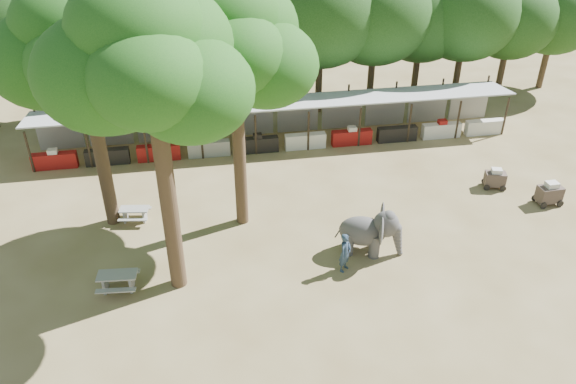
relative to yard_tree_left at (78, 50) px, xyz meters
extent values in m
plane|color=brown|center=(9.13, -7.19, -8.20)|extent=(100.00, 100.00, 0.00)
cube|color=#A4A7AB|center=(9.13, 6.81, -5.70)|extent=(28.00, 2.99, 0.39)
cylinder|color=#2D2319|center=(-3.47, 5.46, -7.00)|extent=(0.12, 0.12, 2.40)
cylinder|color=#2D2319|center=(-3.47, 8.16, -6.80)|extent=(0.12, 0.12, 2.80)
cube|color=maroon|center=(-3.47, 5.71, -7.75)|extent=(2.38, 0.50, 0.90)
cube|color=gray|center=(-3.47, 8.11, -7.20)|extent=(2.52, 0.12, 2.00)
cylinder|color=#2D2319|center=(-0.67, 5.46, -7.00)|extent=(0.12, 0.12, 2.40)
cylinder|color=#2D2319|center=(-0.67, 8.16, -6.80)|extent=(0.12, 0.12, 2.80)
cube|color=black|center=(-0.67, 5.71, -7.75)|extent=(2.38, 0.50, 0.90)
cube|color=gray|center=(-0.67, 8.11, -7.20)|extent=(2.52, 0.12, 2.00)
cylinder|color=#2D2319|center=(2.13, 5.46, -7.00)|extent=(0.12, 0.12, 2.40)
cylinder|color=#2D2319|center=(2.13, 8.16, -6.80)|extent=(0.12, 0.12, 2.80)
cube|color=maroon|center=(2.13, 5.71, -7.75)|extent=(2.38, 0.50, 0.90)
cube|color=gray|center=(2.13, 8.11, -7.20)|extent=(2.52, 0.12, 2.00)
cylinder|color=#2D2319|center=(4.93, 5.46, -7.00)|extent=(0.12, 0.12, 2.40)
cylinder|color=#2D2319|center=(4.93, 8.16, -6.80)|extent=(0.12, 0.12, 2.80)
cube|color=gray|center=(4.93, 5.71, -7.75)|extent=(2.38, 0.50, 0.90)
cube|color=gray|center=(4.93, 8.11, -7.20)|extent=(2.52, 0.12, 2.00)
cylinder|color=#2D2319|center=(7.73, 5.46, -7.00)|extent=(0.12, 0.12, 2.40)
cylinder|color=#2D2319|center=(7.73, 8.16, -6.80)|extent=(0.12, 0.12, 2.80)
cube|color=black|center=(7.73, 5.71, -7.75)|extent=(2.38, 0.50, 0.90)
cube|color=gray|center=(7.73, 8.11, -7.20)|extent=(2.52, 0.12, 2.00)
cylinder|color=#2D2319|center=(10.53, 5.46, -7.00)|extent=(0.12, 0.12, 2.40)
cylinder|color=#2D2319|center=(10.53, 8.16, -6.80)|extent=(0.12, 0.12, 2.80)
cube|color=silver|center=(10.53, 5.71, -7.75)|extent=(2.38, 0.50, 0.90)
cube|color=gray|center=(10.53, 8.11, -7.20)|extent=(2.52, 0.12, 2.00)
cylinder|color=#2D2319|center=(13.33, 5.46, -7.00)|extent=(0.12, 0.12, 2.40)
cylinder|color=#2D2319|center=(13.33, 8.16, -6.80)|extent=(0.12, 0.12, 2.80)
cube|color=maroon|center=(13.33, 5.71, -7.75)|extent=(2.38, 0.50, 0.90)
cube|color=gray|center=(13.33, 8.11, -7.20)|extent=(2.52, 0.12, 2.00)
cylinder|color=#2D2319|center=(16.13, 5.46, -7.00)|extent=(0.12, 0.12, 2.40)
cylinder|color=#2D2319|center=(16.13, 8.16, -6.80)|extent=(0.12, 0.12, 2.80)
cube|color=black|center=(16.13, 5.71, -7.75)|extent=(2.38, 0.50, 0.90)
cube|color=gray|center=(16.13, 8.11, -7.20)|extent=(2.52, 0.12, 2.00)
cylinder|color=#2D2319|center=(18.93, 5.46, -7.00)|extent=(0.12, 0.12, 2.40)
cylinder|color=#2D2319|center=(18.93, 8.16, -6.80)|extent=(0.12, 0.12, 2.80)
cube|color=silver|center=(18.93, 5.71, -7.75)|extent=(2.38, 0.50, 0.90)
cube|color=gray|center=(18.93, 8.11, -7.20)|extent=(2.52, 0.12, 2.00)
cylinder|color=#2D2319|center=(21.73, 5.46, -7.00)|extent=(0.12, 0.12, 2.40)
cylinder|color=#2D2319|center=(21.73, 8.16, -6.80)|extent=(0.12, 0.12, 2.80)
cube|color=silver|center=(21.73, 5.71, -7.75)|extent=(2.38, 0.50, 0.90)
cube|color=gray|center=(21.73, 8.11, -7.20)|extent=(2.52, 0.12, 2.00)
cylinder|color=#332316|center=(0.13, -0.19, -3.60)|extent=(0.60, 0.60, 9.20)
cone|color=#332316|center=(0.13, -0.19, 1.00)|extent=(0.57, 0.57, 2.88)
ellipsoid|color=#164614|center=(-1.27, 0.11, -0.38)|extent=(4.80, 4.80, 3.94)
ellipsoid|color=#164614|center=(1.33, -0.79, -0.78)|extent=(4.20, 4.20, 3.44)
ellipsoid|color=#164614|center=(0.33, 0.91, 0.22)|extent=(5.20, 5.20, 4.26)
ellipsoid|color=#164614|center=(0.13, -1.49, -0.08)|extent=(3.80, 3.80, 3.12)
ellipsoid|color=#164614|center=(-0.17, 0.01, 1.02)|extent=(4.40, 4.40, 3.61)
cylinder|color=#332316|center=(3.13, -5.19, -3.00)|extent=(0.64, 0.64, 10.40)
cone|color=#332316|center=(3.13, -5.19, 2.20)|extent=(0.61, 0.61, 3.25)
ellipsoid|color=#164614|center=(1.73, -4.89, 0.64)|extent=(4.80, 4.80, 3.94)
ellipsoid|color=#164614|center=(4.33, -5.79, 0.24)|extent=(4.20, 4.20, 3.44)
ellipsoid|color=#164614|center=(3.33, -4.09, 1.24)|extent=(5.20, 5.20, 4.26)
ellipsoid|color=#164614|center=(3.13, -6.49, 0.94)|extent=(3.80, 3.80, 3.12)
ellipsoid|color=#164614|center=(2.83, -4.99, 2.04)|extent=(4.40, 4.40, 3.61)
cylinder|color=#332316|center=(6.13, -1.19, -3.40)|extent=(0.56, 0.56, 9.60)
cone|color=#332316|center=(6.13, -1.19, 1.40)|extent=(0.53, 0.53, 3.00)
ellipsoid|color=#164614|center=(4.73, -0.89, -0.04)|extent=(4.80, 4.80, 3.94)
ellipsoid|color=#164614|center=(7.33, -1.79, -0.44)|extent=(4.20, 4.20, 3.44)
ellipsoid|color=#164614|center=(6.33, -0.09, 0.56)|extent=(5.20, 5.20, 4.26)
ellipsoid|color=#164614|center=(6.13, -2.49, 0.26)|extent=(3.80, 3.80, 3.12)
ellipsoid|color=#164614|center=(5.83, -0.99, 1.36)|extent=(4.40, 4.40, 3.61)
cylinder|color=#332316|center=(-4.20, 11.81, -6.33)|extent=(0.44, 0.44, 3.74)
ellipsoid|color=black|center=(-4.20, 11.81, -2.68)|extent=(6.46, 5.95, 5.61)
cylinder|color=#332316|center=(-0.87, 11.81, -6.33)|extent=(0.44, 0.44, 3.74)
ellipsoid|color=black|center=(-0.87, 11.81, -2.68)|extent=(6.46, 5.95, 5.61)
cylinder|color=#332316|center=(2.47, 11.81, -6.33)|extent=(0.44, 0.44, 3.74)
ellipsoid|color=black|center=(2.47, 11.81, -2.68)|extent=(6.46, 5.95, 5.61)
cylinder|color=#332316|center=(5.80, 11.81, -6.33)|extent=(0.44, 0.44, 3.74)
ellipsoid|color=black|center=(5.80, 11.81, -2.68)|extent=(6.46, 5.95, 5.61)
cylinder|color=#332316|center=(9.13, 11.81, -6.33)|extent=(0.44, 0.44, 3.74)
ellipsoid|color=black|center=(9.13, 11.81, -2.68)|extent=(6.46, 5.95, 5.61)
cylinder|color=#332316|center=(12.47, 11.81, -6.33)|extent=(0.44, 0.44, 3.74)
ellipsoid|color=black|center=(12.47, 11.81, -2.68)|extent=(6.46, 5.95, 5.61)
cylinder|color=#332316|center=(15.80, 11.81, -6.33)|extent=(0.44, 0.44, 3.74)
ellipsoid|color=black|center=(15.80, 11.81, -2.68)|extent=(6.46, 5.95, 5.61)
cylinder|color=#332316|center=(19.13, 11.81, -6.33)|extent=(0.44, 0.44, 3.74)
ellipsoid|color=black|center=(19.13, 11.81, -2.68)|extent=(6.46, 5.95, 5.61)
cylinder|color=#332316|center=(22.47, 11.81, -6.33)|extent=(0.44, 0.44, 3.74)
ellipsoid|color=black|center=(22.47, 11.81, -2.68)|extent=(6.46, 5.95, 5.61)
cylinder|color=#332316|center=(25.80, 11.81, -6.33)|extent=(0.44, 0.44, 3.74)
ellipsoid|color=black|center=(25.80, 11.81, -2.68)|extent=(6.46, 5.95, 5.61)
cylinder|color=#332316|center=(29.13, 11.81, -6.33)|extent=(0.44, 0.44, 3.74)
ellipsoid|color=black|center=(29.13, 11.81, -2.68)|extent=(6.46, 5.95, 5.61)
ellipsoid|color=#3D3B3B|center=(11.00, -4.37, -7.14)|extent=(2.30, 1.79, 1.31)
cylinder|color=#3D3B3B|center=(10.37, -4.48, -7.65)|extent=(0.60, 0.60, 1.11)
cylinder|color=#3D3B3B|center=(10.58, -3.89, -7.65)|extent=(0.60, 0.60, 1.11)
cylinder|color=#3D3B3B|center=(11.42, -4.85, -7.65)|extent=(0.60, 0.60, 1.11)
cylinder|color=#3D3B3B|center=(11.63, -4.26, -7.65)|extent=(0.60, 0.60, 1.11)
ellipsoid|color=#3D3B3B|center=(11.90, -4.69, -6.68)|extent=(1.36, 1.22, 1.21)
ellipsoid|color=#3D3B3B|center=(11.53, -5.19, -6.64)|extent=(0.51, 1.00, 1.24)
ellipsoid|color=#3D3B3B|center=(11.92, -4.07, -6.64)|extent=(0.51, 1.00, 1.24)
cone|color=#3D3B3B|center=(12.46, -4.89, -7.51)|extent=(0.64, 0.64, 1.37)
imported|color=#26384C|center=(9.94, -5.49, -7.31)|extent=(0.75, 0.76, 1.78)
cube|color=gray|center=(0.78, -5.15, -7.46)|extent=(1.60, 0.85, 0.06)
cube|color=gray|center=(0.27, -5.10, -7.84)|extent=(0.16, 0.62, 0.72)
cube|color=gray|center=(1.29, -5.20, -7.84)|extent=(0.16, 0.62, 0.72)
cube|color=gray|center=(0.73, -5.71, -7.77)|extent=(1.56, 0.39, 0.05)
cube|color=gray|center=(0.83, -4.59, -7.77)|extent=(1.56, 0.39, 0.05)
cube|color=gray|center=(1.15, -0.28, -7.55)|extent=(1.43, 0.82, 0.05)
cube|color=gray|center=(0.70, -0.21, -7.89)|extent=(0.17, 0.55, 0.63)
cube|color=gray|center=(1.59, -0.35, -7.89)|extent=(0.17, 0.55, 0.63)
cube|color=gray|center=(1.07, -0.77, -7.82)|extent=(1.36, 0.42, 0.04)
cube|color=gray|center=(1.22, 0.21, -7.82)|extent=(1.36, 0.42, 0.04)
cube|color=#3A2E28|center=(21.16, -2.28, -7.63)|extent=(1.17, 0.72, 0.80)
cylinder|color=black|center=(20.71, -2.67, -8.03)|extent=(0.35, 0.08, 0.34)
cylinder|color=black|center=(21.62, -2.64, -8.03)|extent=(0.35, 0.08, 0.34)
cylinder|color=black|center=(20.69, -1.91, -8.03)|extent=(0.35, 0.08, 0.34)
cylinder|color=black|center=(21.60, -1.88, -8.03)|extent=(0.35, 0.08, 0.34)
cube|color=silver|center=(21.16, -2.28, -7.11)|extent=(0.59, 0.48, 0.29)
cube|color=#3A2E28|center=(19.29, -0.35, -7.69)|extent=(1.15, 0.87, 0.71)
cylinder|color=black|center=(18.80, -0.56, -8.05)|extent=(0.31, 0.14, 0.31)
cylinder|color=black|center=(19.59, -0.79, -8.05)|extent=(0.31, 0.14, 0.31)
cylinder|color=black|center=(18.99, 0.08, -8.05)|extent=(0.31, 0.14, 0.31)
cylinder|color=black|center=(19.78, -0.15, -8.05)|extent=(0.31, 0.14, 0.31)
cube|color=silver|center=(19.29, -0.35, -7.23)|extent=(0.60, 0.53, 0.26)
camera|label=1|loc=(4.49, -23.12, 6.86)|focal=35.00mm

